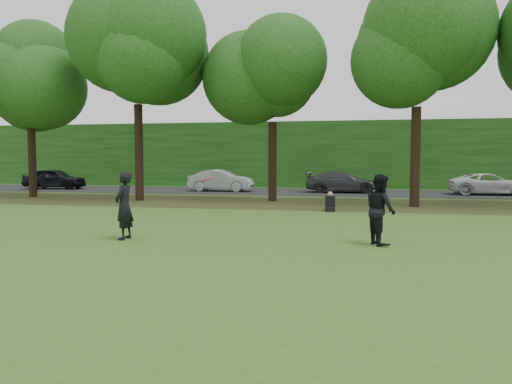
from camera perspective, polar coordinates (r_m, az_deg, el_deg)
ground at (r=12.17m, az=4.31°, el=-6.98°), size 120.00×120.00×0.00m
leaf_litter at (r=24.99m, az=8.31°, el=-1.33°), size 60.00×7.00×0.01m
street at (r=32.96m, az=9.20°, el=-0.04°), size 70.00×7.00×0.02m
far_hedge at (r=38.87m, az=9.68°, el=4.24°), size 70.00×3.00×5.00m
player_left at (r=14.47m, az=-14.84°, el=-1.50°), size 0.47×0.71×1.92m
player_right at (r=13.57m, az=14.03°, el=-1.94°), size 1.00×1.11×1.87m
parked_cars at (r=32.61m, az=8.37°, el=1.17°), size 40.28×2.82×1.48m
frisbee at (r=13.86m, az=-5.62°, el=1.43°), size 0.29×0.30×0.15m
seated_person at (r=21.71m, az=8.47°, el=-1.33°), size 0.46×0.76×0.83m
tree_line at (r=25.45m, az=7.68°, el=16.53°), size 55.30×7.90×12.31m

